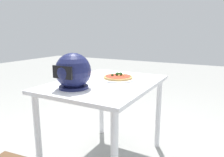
# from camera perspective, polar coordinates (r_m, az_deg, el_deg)

# --- Properties ---
(dining_table) EXTENTS (0.81, 1.08, 0.76)m
(dining_table) POSITION_cam_1_polar(r_m,az_deg,el_deg) (1.88, -1.69, -3.85)
(dining_table) COLOR white
(dining_table) RESTS_ON ground
(pizza_plate) EXTENTS (0.33, 0.33, 0.01)m
(pizza_plate) POSITION_cam_1_polar(r_m,az_deg,el_deg) (1.96, 1.61, -0.07)
(pizza_plate) COLOR white
(pizza_plate) RESTS_ON dining_table
(pizza) EXTENTS (0.27, 0.27, 0.05)m
(pizza) POSITION_cam_1_polar(r_m,az_deg,el_deg) (1.96, 1.62, 0.44)
(pizza) COLOR tan
(pizza) RESTS_ON pizza_plate
(motorcycle_helmet) EXTENTS (0.27, 0.27, 0.27)m
(motorcycle_helmet) POSITION_cam_1_polar(r_m,az_deg,el_deg) (1.65, -10.40, 1.84)
(motorcycle_helmet) COLOR #191E4C
(motorcycle_helmet) RESTS_ON dining_table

